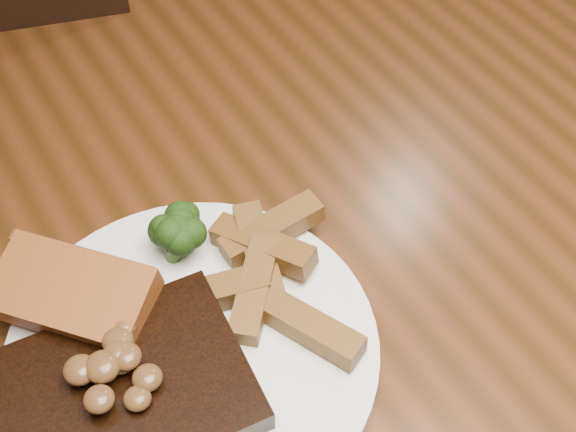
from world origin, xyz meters
The scene contains 7 objects.
dining_table centered at (0.00, 0.00, 0.66)m, with size 1.60×0.90×0.75m.
plate centered at (-0.12, -0.04, 0.76)m, with size 0.29×0.29×0.01m, color white.
steak centered at (-0.18, -0.06, 0.77)m, with size 0.18×0.14×0.03m, color black.
mushroom_pile centered at (-0.17, -0.04, 0.80)m, with size 0.07×0.07×0.03m, color #57371B, non-canonical shape.
garlic_bread centered at (-0.18, 0.03, 0.78)m, with size 0.12×0.07×0.03m, color #934C1A.
potato_wedges centered at (-0.04, -0.02, 0.77)m, with size 0.12×0.12×0.02m, color brown, non-canonical shape.
broccoli_cluster centered at (-0.08, 0.04, 0.78)m, with size 0.07×0.07×0.04m, color #1D390D, non-canonical shape.
Camera 1 is at (-0.22, -0.34, 1.30)m, focal length 50.00 mm.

